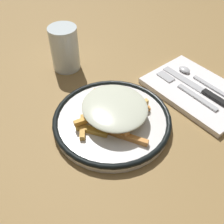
{
  "coord_description": "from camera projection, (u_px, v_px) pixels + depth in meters",
  "views": [
    {
      "loc": [
        -0.23,
        -0.32,
        0.43
      ],
      "look_at": [
        0.0,
        0.0,
        0.04
      ],
      "focal_mm": 43.58,
      "sensor_mm": 36.0,
      "label": 1
    }
  ],
  "objects": [
    {
      "name": "fork",
      "position": [
        186.0,
        90.0,
        0.64
      ],
      "size": [
        0.03,
        0.18,
        0.0
      ],
      "color": "silver",
      "rests_on": "napkin"
    },
    {
      "name": "napkin",
      "position": [
        197.0,
        91.0,
        0.65
      ],
      "size": [
        0.18,
        0.25,
        0.01
      ],
      "primitive_type": "cube",
      "rotation": [
        0.0,
        0.0,
        0.07
      ],
      "color": "white",
      "rests_on": "ground_plane"
    },
    {
      "name": "water_glass",
      "position": [
        65.0,
        48.0,
        0.69
      ],
      "size": [
        0.07,
        0.07,
        0.11
      ],
      "primitive_type": "cylinder",
      "color": "silver",
      "rests_on": "ground_plane"
    },
    {
      "name": "knife",
      "position": [
        204.0,
        92.0,
        0.63
      ],
      "size": [
        0.03,
        0.21,
        0.01
      ],
      "color": "black",
      "rests_on": "napkin"
    },
    {
      "name": "ground_plane",
      "position": [
        112.0,
        124.0,
        0.59
      ],
      "size": [
        2.6,
        2.6,
        0.0
      ],
      "primitive_type": "plane",
      "color": "olive"
    },
    {
      "name": "fries_heap",
      "position": [
        114.0,
        110.0,
        0.56
      ],
      "size": [
        0.17,
        0.2,
        0.04
      ],
      "color": "gold",
      "rests_on": "plate"
    },
    {
      "name": "plate",
      "position": [
        112.0,
        120.0,
        0.58
      ],
      "size": [
        0.25,
        0.25,
        0.02
      ],
      "color": "white",
      "rests_on": "ground_plane"
    },
    {
      "name": "spoon",
      "position": [
        195.0,
        76.0,
        0.68
      ],
      "size": [
        0.02,
        0.15,
        0.01
      ],
      "color": "silver",
      "rests_on": "napkin"
    }
  ]
}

